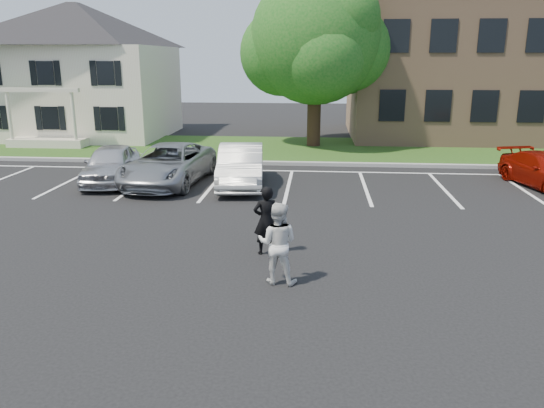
% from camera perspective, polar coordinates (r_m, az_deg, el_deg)
% --- Properties ---
extents(ground_plane, '(90.00, 90.00, 0.00)m').
position_cam_1_polar(ground_plane, '(11.89, -0.42, -7.11)').
color(ground_plane, black).
rests_on(ground_plane, ground).
extents(curb, '(40.00, 0.30, 0.15)m').
position_cam_1_polar(curb, '(23.39, 2.33, 4.39)').
color(curb, gray).
rests_on(curb, ground).
extents(grass_strip, '(44.00, 8.00, 0.08)m').
position_cam_1_polar(grass_strip, '(27.33, 2.72, 5.92)').
color(grass_strip, '#1F3D17').
rests_on(grass_strip, ground).
extents(stall_lines, '(34.00, 5.36, 0.01)m').
position_cam_1_polar(stall_lines, '(20.40, 5.86, 2.48)').
color(stall_lines, white).
rests_on(stall_lines, ground).
extents(house, '(10.30, 9.22, 7.60)m').
position_cam_1_polar(house, '(33.95, -20.04, 13.33)').
color(house, beige).
rests_on(house, ground).
extents(office_building, '(22.40, 10.40, 8.30)m').
position_cam_1_polar(office_building, '(35.39, 27.21, 13.16)').
color(office_building, '#A77F5D').
rests_on(office_building, ground).
extents(tree, '(7.80, 7.20, 8.80)m').
position_cam_1_polar(tree, '(28.09, 4.89, 17.01)').
color(tree, black).
rests_on(tree, ground).
extents(man_black_suit, '(0.70, 0.57, 1.67)m').
position_cam_1_polar(man_black_suit, '(12.59, -0.66, -1.76)').
color(man_black_suit, black).
rests_on(man_black_suit, ground).
extents(man_white_shirt, '(0.92, 0.76, 1.74)m').
position_cam_1_polar(man_white_shirt, '(10.96, 0.60, -4.23)').
color(man_white_shirt, silver).
rests_on(man_white_shirt, ground).
extents(car_silver_west, '(2.28, 4.37, 1.42)m').
position_cam_1_polar(car_silver_west, '(20.82, -16.93, 4.13)').
color(car_silver_west, silver).
rests_on(car_silver_west, ground).
extents(car_silver_minivan, '(2.88, 5.47, 1.47)m').
position_cam_1_polar(car_silver_minivan, '(20.11, -11.08, 4.20)').
color(car_silver_minivan, '#94969B').
rests_on(car_silver_minivan, ground).
extents(car_white_sedan, '(2.04, 4.67, 1.49)m').
position_cam_1_polar(car_white_sedan, '(19.44, -3.37, 4.12)').
color(car_white_sedan, silver).
rests_on(car_white_sedan, ground).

